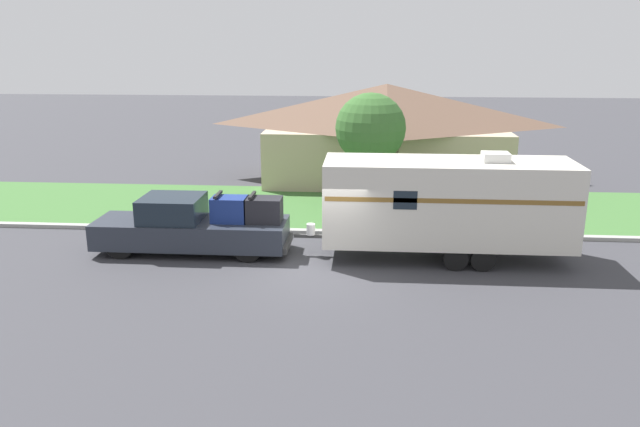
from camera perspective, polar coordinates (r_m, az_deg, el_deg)
ground_plane at (r=18.92m, az=0.40°, el=-5.29°), size 120.00×120.00×0.00m
curb_strip at (r=22.44m, az=1.07°, el=-1.71°), size 80.00×0.30×0.14m
lawn_strip at (r=25.95m, az=1.55°, el=0.57°), size 80.00×7.00×0.03m
house_across_street at (r=31.17m, az=6.03°, el=7.58°), size 12.30×7.12×4.69m
pickup_truck at (r=20.75m, az=-11.46°, el=-1.16°), size 6.36×1.94×2.00m
travel_trailer at (r=19.87m, az=11.58°, el=1.05°), size 8.68×2.42×3.44m
mailbox at (r=23.43m, az=12.16°, el=1.08°), size 0.48×0.20×1.31m
tree_in_yard at (r=24.92m, az=4.64°, el=7.75°), size 2.79×2.79×4.77m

